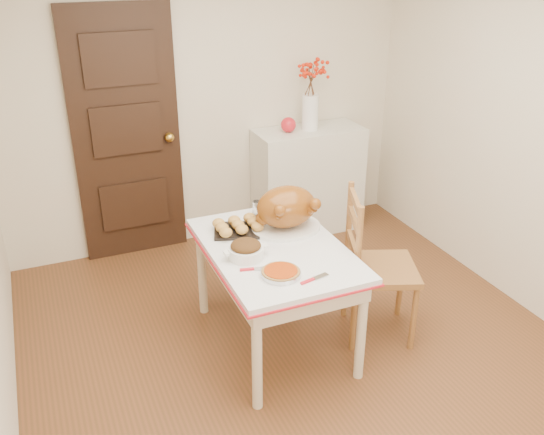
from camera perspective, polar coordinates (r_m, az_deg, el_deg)
name	(u,v)px	position (r m, az deg, el deg)	size (l,w,h in m)	color
floor	(310,363)	(3.95, 3.66, -13.78)	(3.50, 4.00, 0.00)	#523319
wall_back	(208,100)	(5.08, -6.18, 11.12)	(3.50, 0.00, 2.50)	beige
door_back	(127,137)	(4.96, -13.76, 7.54)	(0.85, 0.06, 2.06)	black
sideboard	(308,180)	(5.42, 3.46, 3.57)	(0.96, 0.43, 0.96)	silver
kitchen_table	(275,296)	(3.91, 0.29, -7.51)	(0.83, 1.22, 0.73)	white
chair_oak	(381,266)	(4.00, 10.43, -4.57)	(0.46, 0.46, 1.04)	brown
berry_vase	(311,93)	(5.18, 3.73, 11.80)	(0.33, 0.33, 0.64)	white
apple	(288,125)	(5.16, 1.58, 8.88)	(0.13, 0.13, 0.13)	red
turkey_platter	(286,209)	(3.88, 1.38, 0.82)	(0.47, 0.37, 0.29)	brown
pumpkin_pie	(281,272)	(3.41, 0.85, -5.25)	(0.23, 0.23, 0.05)	#A53208
stuffing_dish	(246,250)	(3.58, -2.52, -3.10)	(0.28, 0.22, 0.11)	#472B13
rolls_tray	(238,226)	(3.90, -3.28, -0.84)	(0.31, 0.24, 0.08)	#C18738
pie_server	(314,278)	(3.39, 4.09, -5.85)	(0.19, 0.06, 0.01)	silver
carving_knife	(260,268)	(3.48, -1.19, -4.89)	(0.23, 0.06, 0.01)	silver
drinking_glass	(257,208)	(4.13, -1.46, 0.90)	(0.06, 0.06, 0.10)	white
shaker_pair	(295,207)	(4.17, 2.23, 1.04)	(0.09, 0.03, 0.08)	white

